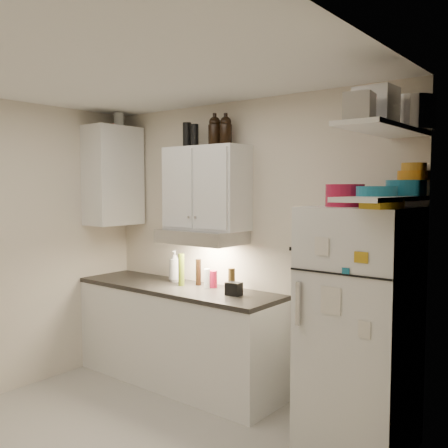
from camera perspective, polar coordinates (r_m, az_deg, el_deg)
The scene contains 34 objects.
ceiling at distance 3.46m, azimuth -13.19°, elevation 17.08°, with size 3.20×3.00×0.02m, color white.
back_wall at distance 4.51m, azimuth 2.33°, elevation -2.58°, with size 3.20×0.02×2.60m, color beige.
right_wall at distance 2.40m, azimuth 12.32°, elevation -8.69°, with size 0.02×3.00×2.60m, color beige.
base_cabinet at distance 4.80m, azimuth -5.40°, elevation -12.68°, with size 2.10×0.60×0.88m, color white.
countertop at distance 4.68m, azimuth -5.44°, elevation -7.29°, with size 2.10×0.62×0.04m, color #272522.
upper_cabinet at distance 4.52m, azimuth -2.04°, elevation 4.11°, with size 0.80×0.33×0.75m, color white.
side_cabinet at distance 5.24m, azimuth -12.54°, elevation 5.39°, with size 0.33×0.55×1.00m, color white.
range_hood at distance 4.50m, azimuth -2.57°, elevation -1.44°, with size 0.76×0.46×0.12m, color silver.
fridge at distance 3.68m, azimuth 15.18°, elevation -11.42°, with size 0.70×0.68×1.70m, color white.
shelf_hi at distance 3.37m, azimuth 17.89°, elevation 10.27°, with size 0.30×0.95×0.03m, color white.
shelf_lo at distance 3.35m, azimuth 17.72°, elevation 2.77°, with size 0.30×0.95×0.03m, color white.
knife_strip at distance 4.11m, azimuth 10.04°, elevation -3.01°, with size 0.42×0.02×0.03m, color black.
dutch_oven at distance 3.55m, azimuth 13.65°, elevation 3.20°, with size 0.27×0.27×0.15m, color #A31334.
book_stack at distance 3.22m, azimuth 17.57°, elevation 2.30°, with size 0.17×0.21×0.07m, color #BB9017.
spice_jar at distance 3.48m, azimuth 15.81°, elevation 2.67°, with size 0.06×0.06×0.10m, color silver.
stock_pot at distance 3.66m, azimuth 20.61°, elevation 11.70°, with size 0.31×0.31×0.22m, color silver.
tin_a at distance 3.28m, azimuth 16.96°, elevation 12.74°, with size 0.23×0.21×0.23m, color #AAAAAD.
tin_b at distance 3.02m, azimuth 15.22°, elevation 12.82°, with size 0.15×0.15×0.15m, color #AAAAAD.
bowl_teal at distance 3.63m, azimuth 20.06°, elevation 3.89°, with size 0.27×0.27×0.11m, color #196C8B.
bowl_orange at distance 3.65m, azimuth 20.85°, elevation 5.20°, with size 0.21×0.21×0.06m, color orange.
bowl_yellow at distance 3.65m, azimuth 20.87°, elevation 6.12°, with size 0.17×0.17×0.05m, color #C18422.
plates at distance 3.36m, azimuth 17.06°, elevation 3.60°, with size 0.26×0.26×0.06m, color #196C8B.
growler_a at distance 4.52m, azimuth -1.07°, elevation 10.58°, with size 0.11×0.11×0.27m, color black, non-canonical shape.
growler_b at distance 4.45m, azimuth 0.19°, elevation 10.63°, with size 0.11×0.11×0.26m, color black, non-canonical shape.
thermos_a at distance 4.59m, azimuth -3.37°, elevation 10.06°, with size 0.07×0.07×0.20m, color black.
thermos_b at distance 4.71m, azimuth -4.24°, elevation 10.08°, with size 0.08×0.08×0.23m, color black.
side_jar at distance 5.31m, azimuth -11.93°, elevation 11.55°, with size 0.10×0.10×0.14m, color silver.
soap_bottle at distance 4.87m, azimuth -5.66°, elevation -4.59°, with size 0.13×0.13×0.34m, color white.
pepper_mill at distance 4.43m, azimuth 0.87°, elevation -6.36°, with size 0.06×0.06×0.20m, color brown.
oil_bottle at distance 4.66m, azimuth -4.90°, elevation -5.23°, with size 0.06×0.06×0.30m, color #4C5D17.
vinegar_bottle at distance 4.68m, azimuth -2.94°, elevation -5.52°, with size 0.05×0.05×0.25m, color black.
clear_bottle at distance 4.56m, azimuth -1.94°, elevation -6.23°, with size 0.06×0.06×0.17m, color silver.
red_jar at distance 4.57m, azimuth -1.25°, elevation -6.32°, with size 0.08×0.08×0.16m, color #A31334.
caddy at distance 4.25m, azimuth 1.13°, elevation -7.42°, with size 0.13×0.09×0.11m, color black.
Camera 1 is at (2.63, -2.11, 1.83)m, focal length 40.00 mm.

